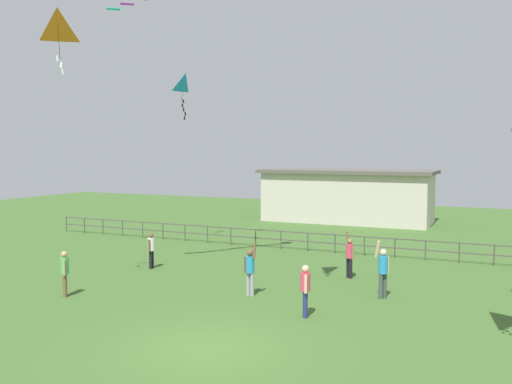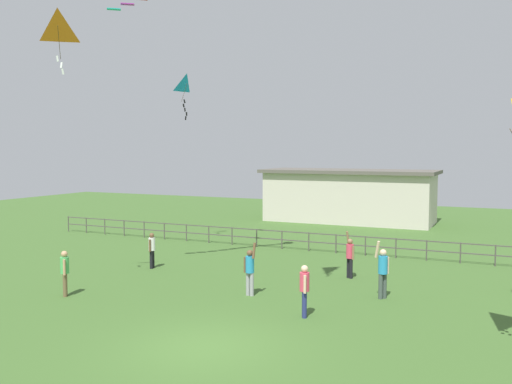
{
  "view_description": "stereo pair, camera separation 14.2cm",
  "coord_description": "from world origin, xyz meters",
  "px_view_note": "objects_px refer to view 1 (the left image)",
  "views": [
    {
      "loc": [
        6.88,
        -12.01,
        5.09
      ],
      "look_at": [
        -1.49,
        6.38,
        3.54
      ],
      "focal_mm": 38.48,
      "sensor_mm": 36.0,
      "label": 1
    },
    {
      "loc": [
        7.01,
        -11.95,
        5.09
      ],
      "look_at": [
        -1.49,
        6.38,
        3.54
      ],
      "focal_mm": 38.48,
      "sensor_mm": 36.0,
      "label": 2
    }
  ],
  "objects_px": {
    "person_2": "(250,269)",
    "person_0": "(151,248)",
    "person_1": "(383,269)",
    "kite_0": "(186,85)",
    "person_3": "(65,270)",
    "person_4": "(305,287)",
    "person_5": "(350,255)",
    "kite_3": "(512,132)",
    "kite_2": "(58,27)"
  },
  "relations": [
    {
      "from": "person_2",
      "to": "person_0",
      "type": "bearing_deg",
      "value": 158.69
    },
    {
      "from": "person_1",
      "to": "kite_0",
      "type": "height_order",
      "value": "kite_0"
    },
    {
      "from": "person_0",
      "to": "person_3",
      "type": "xyz_separation_m",
      "value": [
        -0.08,
        -5.01,
        0.03
      ]
    },
    {
      "from": "person_3",
      "to": "person_4",
      "type": "relative_size",
      "value": 0.99
    },
    {
      "from": "person_1",
      "to": "person_2",
      "type": "xyz_separation_m",
      "value": [
        -4.29,
        -1.57,
        -0.06
      ]
    },
    {
      "from": "person_1",
      "to": "person_5",
      "type": "bearing_deg",
      "value": 126.23
    },
    {
      "from": "person_0",
      "to": "person_4",
      "type": "distance_m",
      "value": 9.13
    },
    {
      "from": "person_0",
      "to": "person_2",
      "type": "height_order",
      "value": "person_2"
    },
    {
      "from": "person_4",
      "to": "person_5",
      "type": "xyz_separation_m",
      "value": [
        -0.11,
        5.6,
        0.01
      ]
    },
    {
      "from": "person_1",
      "to": "person_3",
      "type": "bearing_deg",
      "value": -156.75
    },
    {
      "from": "person_5",
      "to": "kite_3",
      "type": "height_order",
      "value": "kite_3"
    },
    {
      "from": "person_3",
      "to": "kite_3",
      "type": "bearing_deg",
      "value": 1.17
    },
    {
      "from": "person_4",
      "to": "person_3",
      "type": "bearing_deg",
      "value": -171.66
    },
    {
      "from": "kite_2",
      "to": "kite_3",
      "type": "height_order",
      "value": "kite_2"
    },
    {
      "from": "person_0",
      "to": "person_5",
      "type": "xyz_separation_m",
      "value": [
        8.21,
        1.82,
        0.05
      ]
    },
    {
      "from": "person_3",
      "to": "kite_2",
      "type": "bearing_deg",
      "value": -92.85
    },
    {
      "from": "person_0",
      "to": "person_4",
      "type": "height_order",
      "value": "person_4"
    },
    {
      "from": "person_1",
      "to": "person_5",
      "type": "xyz_separation_m",
      "value": [
        -1.82,
        2.49,
        -0.08
      ]
    },
    {
      "from": "person_1",
      "to": "kite_3",
      "type": "bearing_deg",
      "value": -46.76
    },
    {
      "from": "person_2",
      "to": "kite_2",
      "type": "xyz_separation_m",
      "value": [
        -5.81,
        -2.79,
        8.26
      ]
    },
    {
      "from": "kite_0",
      "to": "person_4",
      "type": "bearing_deg",
      "value": -43.08
    },
    {
      "from": "person_5",
      "to": "kite_3",
      "type": "bearing_deg",
      "value": -49.26
    },
    {
      "from": "person_5",
      "to": "kite_2",
      "type": "xyz_separation_m",
      "value": [
        -8.28,
        -6.85,
        8.28
      ]
    },
    {
      "from": "person_0",
      "to": "kite_0",
      "type": "relative_size",
      "value": 0.65
    },
    {
      "from": "person_4",
      "to": "kite_2",
      "type": "relative_size",
      "value": 0.77
    },
    {
      "from": "person_3",
      "to": "person_5",
      "type": "xyz_separation_m",
      "value": [
        8.28,
        6.83,
        0.01
      ]
    },
    {
      "from": "person_1",
      "to": "person_5",
      "type": "distance_m",
      "value": 3.08
    },
    {
      "from": "person_4",
      "to": "kite_3",
      "type": "height_order",
      "value": "kite_3"
    },
    {
      "from": "person_3",
      "to": "kite_2",
      "type": "height_order",
      "value": "kite_2"
    },
    {
      "from": "person_4",
      "to": "kite_3",
      "type": "xyz_separation_m",
      "value": [
        5.53,
        -0.95,
        4.6
      ]
    },
    {
      "from": "person_5",
      "to": "kite_2",
      "type": "relative_size",
      "value": 0.89
    },
    {
      "from": "kite_0",
      "to": "person_0",
      "type": "bearing_deg",
      "value": -73.93
    },
    {
      "from": "person_0",
      "to": "person_3",
      "type": "relative_size",
      "value": 0.96
    },
    {
      "from": "person_1",
      "to": "kite_2",
      "type": "relative_size",
      "value": 0.96
    },
    {
      "from": "person_2",
      "to": "person_4",
      "type": "xyz_separation_m",
      "value": [
        2.58,
        -1.55,
        -0.03
      ]
    },
    {
      "from": "person_5",
      "to": "person_2",
      "type": "bearing_deg",
      "value": -121.39
    },
    {
      "from": "person_0",
      "to": "person_1",
      "type": "relative_size",
      "value": 0.76
    },
    {
      "from": "person_3",
      "to": "kite_3",
      "type": "xyz_separation_m",
      "value": [
        13.92,
        0.28,
        4.6
      ]
    },
    {
      "from": "kite_3",
      "to": "person_2",
      "type": "bearing_deg",
      "value": 162.92
    },
    {
      "from": "person_5",
      "to": "kite_3",
      "type": "distance_m",
      "value": 9.78
    },
    {
      "from": "person_3",
      "to": "person_0",
      "type": "bearing_deg",
      "value": 89.14
    },
    {
      "from": "person_1",
      "to": "kite_2",
      "type": "bearing_deg",
      "value": -156.67
    },
    {
      "from": "kite_0",
      "to": "kite_2",
      "type": "relative_size",
      "value": 1.13
    },
    {
      "from": "kite_0",
      "to": "kite_3",
      "type": "bearing_deg",
      "value": -33.47
    },
    {
      "from": "person_3",
      "to": "kite_0",
      "type": "xyz_separation_m",
      "value": [
        -1.5,
        10.48,
        7.54
      ]
    },
    {
      "from": "person_4",
      "to": "person_5",
      "type": "relative_size",
      "value": 0.87
    },
    {
      "from": "person_2",
      "to": "kite_0",
      "type": "distance_m",
      "value": 13.01
    },
    {
      "from": "person_3",
      "to": "person_5",
      "type": "relative_size",
      "value": 0.86
    },
    {
      "from": "person_0",
      "to": "kite_2",
      "type": "height_order",
      "value": "kite_2"
    },
    {
      "from": "person_1",
      "to": "person_5",
      "type": "relative_size",
      "value": 1.08
    }
  ]
}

